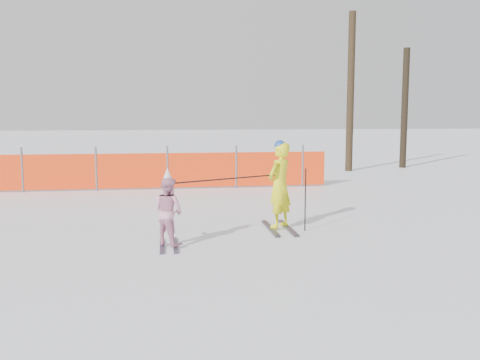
{
  "coord_description": "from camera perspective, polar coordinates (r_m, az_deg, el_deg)",
  "views": [
    {
      "loc": [
        -1.33,
        -8.92,
        2.2
      ],
      "look_at": [
        0.0,
        0.5,
        1.0
      ],
      "focal_mm": 40.0,
      "sensor_mm": 36.0,
      "label": 1
    }
  ],
  "objects": [
    {
      "name": "safety_fence",
      "position": [
        15.75,
        -17.59,
        0.87
      ],
      "size": [
        14.7,
        0.06,
        1.25
      ],
      "color": "#595960",
      "rests_on": "ground"
    },
    {
      "name": "ground",
      "position": [
        9.29,
        0.43,
        -6.52
      ],
      "size": [
        120.0,
        120.0,
        0.0
      ],
      "primitive_type": "plane",
      "color": "white",
      "rests_on": "ground"
    },
    {
      "name": "tree_trunks",
      "position": [
        21.42,
        14.19,
        8.32
      ],
      "size": [
        2.83,
        1.13,
        5.91
      ],
      "color": "#312416",
      "rests_on": "ground"
    },
    {
      "name": "adult",
      "position": [
        10.09,
        4.24,
        -0.55
      ],
      "size": [
        0.69,
        1.39,
        1.7
      ],
      "color": "black",
      "rests_on": "ground"
    },
    {
      "name": "ski_poles",
      "position": [
        9.59,
        1.78,
        -0.72
      ],
      "size": [
        2.45,
        0.95,
        1.17
      ],
      "color": "black",
      "rests_on": "ground"
    },
    {
      "name": "child",
      "position": [
        8.88,
        -7.68,
        -3.26
      ],
      "size": [
        0.69,
        1.02,
        1.31
      ],
      "color": "black",
      "rests_on": "ground"
    }
  ]
}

